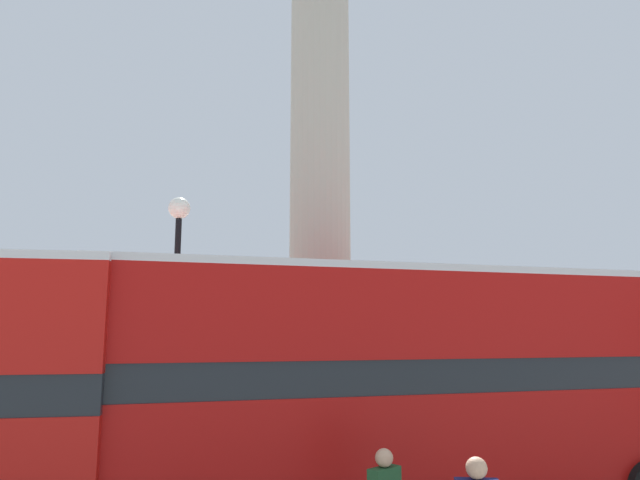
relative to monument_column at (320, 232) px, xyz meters
name	(u,v)px	position (x,y,z in m)	size (l,w,h in m)	color
ground_plane	(320,459)	(0.00, 0.00, -5.92)	(200.00, 200.00, 0.00)	gray
monument_column	(320,232)	(0.00, 0.00, 0.00)	(5.39, 5.39, 19.63)	#A39E8E
bus_a	(411,377)	(0.69, -4.99, -3.52)	(11.34, 3.43, 4.33)	#A80F0C
street_lamp	(176,299)	(-3.66, -1.90, -1.99)	(0.50, 0.50, 6.26)	black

